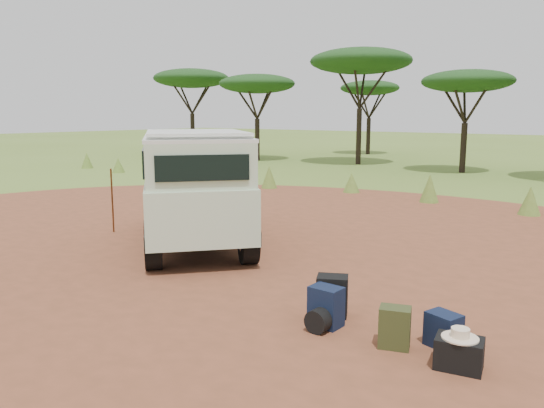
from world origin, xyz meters
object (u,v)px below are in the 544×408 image
Objects in this scene: walking_staff at (112,201)px; hard_case at (459,354)px; safari_vehicle at (194,190)px; backpack_navy at (326,307)px; backpack_black at (332,296)px; duffel_navy at (443,330)px; backpack_olive at (395,328)px.

walking_staff is 8.70m from hard_case.
safari_vehicle is 9.37× the size of backpack_navy.
backpack_black is at bearing -65.39° from walking_staff.
walking_staff is 6.74m from backpack_black.
backpack_black is at bearing 110.77° from backpack_navy.
safari_vehicle is at bearing 149.26° from hard_case.
backpack_navy reaches higher than hard_case.
duffel_navy is 0.55m from hard_case.
safari_vehicle is 2.28m from walking_staff.
safari_vehicle reaches higher than backpack_navy.
safari_vehicle is at bearing -178.59° from duffel_navy.
safari_vehicle reaches higher than backpack_olive.
backpack_navy is at bearing -97.82° from backpack_black.
backpack_olive is at bearing 163.39° from hard_case.
backpack_black is at bearing 139.83° from backpack_olive.
backpack_navy is at bearing 164.28° from hard_case.
backpack_black reaches higher than backpack_olive.
hard_case is at bearing -2.41° from backpack_navy.
walking_staff is (-2.19, -0.47, -0.39)m from safari_vehicle.
safari_vehicle reaches higher than duffel_navy.
safari_vehicle is 4.81m from backpack_black.
backpack_navy is 1.00m from backpack_olive.
walking_staff reaches higher than duffel_navy.
backpack_navy is 1.79m from hard_case.
duffel_navy is at bearing 23.88° from safari_vehicle.
walking_staff is at bearing -127.56° from safari_vehicle.
hard_case is (1.78, -0.13, -0.09)m from backpack_navy.
walking_staff is 7.91m from backpack_olive.
backpack_navy is (4.53, -2.07, -0.91)m from safari_vehicle.
safari_vehicle is at bearing -42.65° from walking_staff.
backpack_olive is at bearing -66.89° from walking_staff.
duffel_navy is at bearing 18.75° from backpack_olive.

